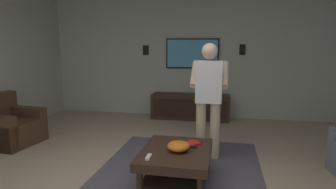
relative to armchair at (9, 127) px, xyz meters
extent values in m
cube|color=#B2B7AD|center=(2.54, -2.68, 1.06)|extent=(0.10, 6.58, 2.68)
cube|color=#514C56|center=(-0.61, -2.93, -0.27)|extent=(2.66, 2.08, 0.01)
cube|color=#472D1E|center=(0.00, -0.04, -0.08)|extent=(0.89, 0.89, 0.40)
cube|color=#472D1E|center=(0.31, -0.08, 0.00)|extent=(0.25, 0.81, 0.56)
cube|color=#332116|center=(-0.81, -2.93, 0.07)|extent=(1.00, 0.80, 0.10)
cylinder|color=#332116|center=(-0.39, -3.25, -0.13)|extent=(0.07, 0.07, 0.30)
cylinder|color=#332116|center=(-0.39, -2.61, -0.13)|extent=(0.07, 0.07, 0.30)
cylinder|color=#332116|center=(-1.23, -2.61, -0.13)|extent=(0.07, 0.07, 0.30)
cube|color=black|center=(-0.81, -2.93, -0.18)|extent=(0.88, 0.68, 0.03)
cube|color=#332116|center=(2.21, -2.74, 0.00)|extent=(0.44, 1.70, 0.55)
cube|color=black|center=(1.98, -2.74, 0.00)|extent=(0.01, 1.56, 0.39)
cube|color=black|center=(2.45, -2.74, 1.15)|extent=(0.05, 1.17, 0.66)
cube|color=#4398C7|center=(2.42, -2.74, 1.15)|extent=(0.01, 1.11, 0.60)
cylinder|color=#C6B793|center=(0.01, -3.35, 0.13)|extent=(0.14, 0.14, 0.82)
cylinder|color=#C6B793|center=(0.01, -3.15, 0.13)|extent=(0.14, 0.14, 0.82)
cube|color=white|center=(0.01, -3.25, 0.83)|extent=(0.22, 0.36, 0.58)
sphere|color=beige|center=(0.01, -3.25, 1.25)|extent=(0.22, 0.22, 0.22)
cylinder|color=beige|center=(0.19, -3.47, 0.92)|extent=(0.48, 0.10, 0.37)
cylinder|color=beige|center=(0.19, -3.03, 0.92)|extent=(0.48, 0.10, 0.37)
cube|color=white|center=(0.39, -3.25, 0.82)|extent=(0.04, 0.05, 0.16)
ellipsoid|color=orange|center=(-0.84, -2.96, 0.18)|extent=(0.26, 0.26, 0.12)
cube|color=white|center=(-1.11, -2.68, 0.13)|extent=(0.15, 0.05, 0.02)
cube|color=black|center=(-0.71, -3.10, 0.13)|extent=(0.04, 0.15, 0.02)
cube|color=red|center=(-0.63, -3.08, 0.14)|extent=(0.27, 0.27, 0.04)
sphere|color=red|center=(2.17, -3.21, 0.38)|extent=(0.22, 0.22, 0.22)
cube|color=black|center=(2.46, -3.82, 1.24)|extent=(0.06, 0.12, 0.22)
cube|color=black|center=(2.46, -1.67, 1.22)|extent=(0.06, 0.12, 0.22)
camera|label=1|loc=(-3.98, -3.46, 1.33)|focal=30.76mm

